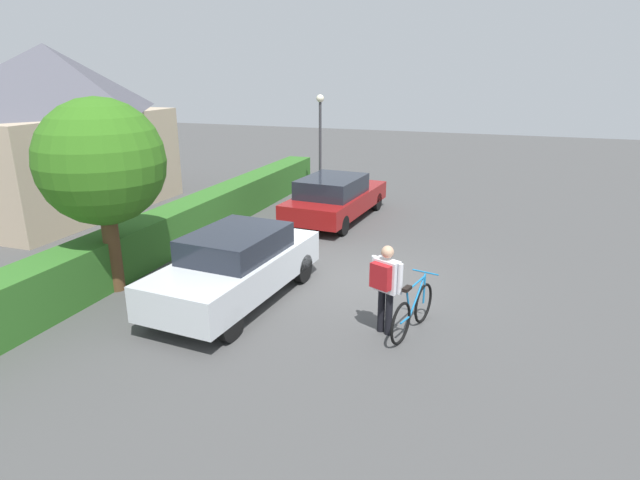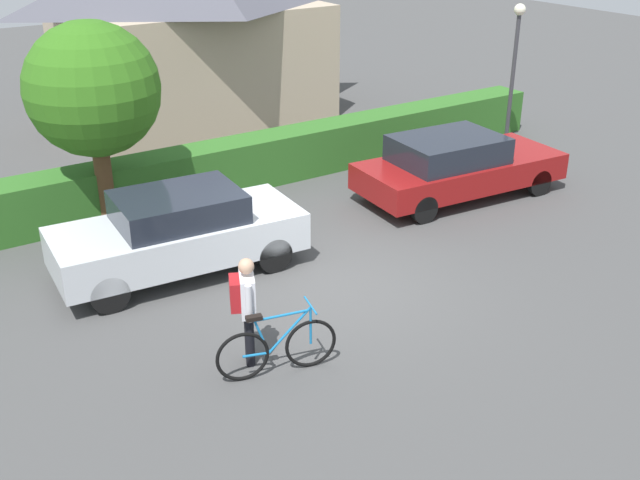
# 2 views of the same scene
# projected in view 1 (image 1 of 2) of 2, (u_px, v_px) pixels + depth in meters

# --- Properties ---
(ground_plane) EXTENTS (60.00, 60.00, 0.00)m
(ground_plane) POSITION_uv_depth(u_px,v_px,m) (356.00, 278.00, 11.84)
(ground_plane) COLOR #454545
(hedge_row) EXTENTS (18.82, 0.90, 1.08)m
(hedge_row) POSITION_uv_depth(u_px,v_px,m) (164.00, 233.00, 13.27)
(hedge_row) COLOR #2F6623
(hedge_row) RESTS_ON ground
(house_distant) EXTENTS (7.37, 4.54, 5.26)m
(house_distant) POSITION_uv_depth(u_px,v_px,m) (55.00, 129.00, 16.64)
(house_distant) COLOR tan
(house_distant) RESTS_ON ground
(parked_car_near) EXTENTS (4.38, 2.04, 1.47)m
(parked_car_near) POSITION_uv_depth(u_px,v_px,m) (237.00, 265.00, 10.45)
(parked_car_near) COLOR silver
(parked_car_near) RESTS_ON ground
(parked_car_far) EXTENTS (4.67, 2.19, 1.39)m
(parked_car_far) POSITION_uv_depth(u_px,v_px,m) (335.00, 197.00, 16.26)
(parked_car_far) COLOR maroon
(parked_car_far) RESTS_ON ground
(bicycle) EXTENTS (1.69, 0.60, 1.00)m
(bicycle) POSITION_uv_depth(u_px,v_px,m) (413.00, 311.00, 9.29)
(bicycle) COLOR black
(bicycle) RESTS_ON ground
(person_rider) EXTENTS (0.49, 0.61, 1.64)m
(person_rider) POSITION_uv_depth(u_px,v_px,m) (385.00, 282.00, 9.06)
(person_rider) COLOR black
(person_rider) RESTS_ON ground
(street_lamp) EXTENTS (0.28, 0.28, 3.64)m
(street_lamp) POSITION_uv_depth(u_px,v_px,m) (320.00, 129.00, 19.21)
(street_lamp) COLOR #38383D
(street_lamp) RESTS_ON ground
(tree_kerbside) EXTENTS (2.53, 2.53, 4.01)m
(tree_kerbside) POSITION_uv_depth(u_px,v_px,m) (101.00, 163.00, 10.39)
(tree_kerbside) COLOR brown
(tree_kerbside) RESTS_ON ground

